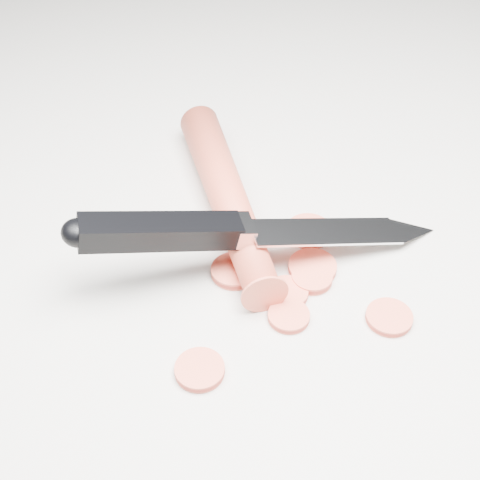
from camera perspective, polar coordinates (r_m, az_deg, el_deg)
ground at (r=0.53m, az=2.79°, el=-1.82°), size 2.40×2.40×0.00m
carrot at (r=0.56m, az=-1.10°, el=3.76°), size 0.10×0.22×0.03m
carrot_slice_0 at (r=0.46m, az=-3.46°, el=-10.99°), size 0.03×0.03×0.01m
carrot_slice_1 at (r=0.53m, az=6.20°, el=-2.34°), size 0.04×0.04×0.01m
carrot_slice_2 at (r=0.51m, az=4.05°, el=-4.52°), size 0.03×0.03×0.01m
carrot_slice_3 at (r=0.52m, az=6.16°, el=-3.22°), size 0.03×0.03×0.01m
carrot_slice_4 at (r=0.50m, az=12.61°, el=-6.46°), size 0.03×0.03×0.01m
carrot_slice_5 at (r=0.52m, az=-0.53°, el=-2.66°), size 0.04×0.04×0.01m
carrot_slice_6 at (r=0.49m, az=4.18°, el=-6.50°), size 0.03×0.03×0.01m
carrot_slice_7 at (r=0.56m, az=5.89°, el=0.77°), size 0.04×0.04×0.01m
kitchen_knife at (r=0.51m, az=2.06°, el=1.21°), size 0.29×0.12×0.07m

